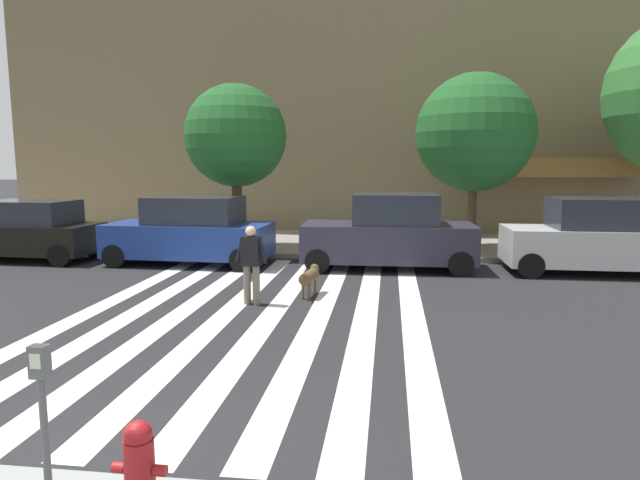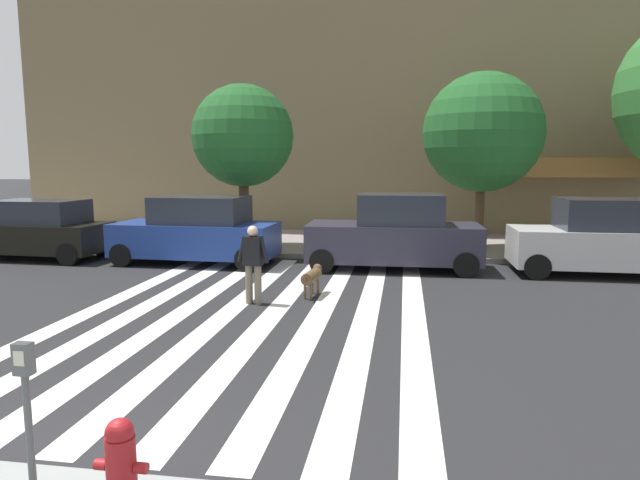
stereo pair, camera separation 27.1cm
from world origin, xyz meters
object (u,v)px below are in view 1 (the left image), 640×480
Objects in this scene: street_tree_nearest at (236,136)px; pedestrian_dog_walker at (251,260)px; fire_hydrant at (140,468)px; street_tree_middle at (475,133)px; dog_on_leash at (310,276)px; parking_meter_second_along at (43,404)px; parked_car_third_in_line at (390,234)px; parked_car_fourth_in_line at (594,238)px; parked_car_behind_first at (191,232)px; parked_car_near_curb at (27,231)px.

street_tree_nearest reaches higher than pedestrian_dog_walker.
fire_hydrant is 0.14× the size of street_tree_middle.
parking_meter_second_along is at bearing -97.08° from dog_on_leash.
street_tree_middle is (2.59, 2.74, 2.87)m from parked_car_third_in_line.
street_tree_middle reaches higher than parked_car_fourth_in_line.
parking_meter_second_along is 15.23m from street_tree_middle.
fire_hydrant is at bearing -71.56° from parked_car_behind_first.
parked_car_behind_first is (-3.74, 11.22, 0.42)m from fire_hydrant.
parking_meter_second_along is 11.59m from parked_car_third_in_line.
dog_on_leash is at bearing -117.02° from parked_car_third_in_line.
parked_car_fourth_in_line reaches higher than dog_on_leash.
parked_car_third_in_line is at bearing 0.01° from parked_car_near_curb.
parked_car_fourth_in_line is 7.86m from dog_on_leash.
parked_car_behind_first is 1.00× the size of parked_car_third_in_line.
street_tree_nearest reaches higher than parked_car_near_curb.
parking_meter_second_along reaches higher than fire_hydrant.
parking_meter_second_along is 0.26× the size of street_tree_nearest.
street_tree_middle is (4.54, 13.96, 3.31)m from fire_hydrant.
parking_meter_second_along is at bearing -103.51° from parked_car_third_in_line.
dog_on_leash is at bearing -154.39° from parked_car_fourth_in_line.
parked_car_behind_first reaches higher than dog_on_leash.
parked_car_behind_first is 4.11× the size of dog_on_leash.
dog_on_leash is at bearing -125.16° from street_tree_middle.
fire_hydrant is 0.16× the size of parked_car_third_in_line.
fire_hydrant is 13.39m from parked_car_fourth_in_line.
parked_car_near_curb is 0.98× the size of parked_car_fourth_in_line.
street_tree_nearest reaches higher than parked_car_third_in_line.
pedestrian_dog_walker reaches higher than dog_on_leash.
parked_car_near_curb reaches higher than dog_on_leash.
street_tree_middle reaches higher than parked_car_behind_first.
parked_car_third_in_line reaches higher than parking_meter_second_along.
dog_on_leash is (0.98, 7.88, -0.59)m from parking_meter_second_along.
parked_car_fourth_in_line reaches higher than parked_car_behind_first.
pedestrian_dog_walker is (-0.11, 7.02, -0.10)m from parking_meter_second_along.
parked_car_fourth_in_line is 2.70× the size of pedestrian_dog_walker.
parking_meter_second_along reaches higher than dog_on_leash.
parked_car_near_curb is 6.88m from street_tree_nearest.
parking_meter_second_along is 7.96m from dog_on_leash.
pedestrian_dog_walker is (-2.82, -4.25, -0.04)m from parked_car_third_in_line.
parked_car_fourth_in_line reaches higher than parking_meter_second_along.
parked_car_behind_first reaches higher than parked_car_near_curb.
fire_hydrant is 0.56× the size of parking_meter_second_along.
street_tree_nearest reaches higher than fire_hydrant.
dog_on_leash is at bearing -60.06° from street_tree_nearest.
street_tree_middle is 8.23m from dog_on_leash.
parked_car_near_curb is 0.92× the size of parked_car_third_in_line.
street_tree_nearest is (5.89, 2.12, 2.86)m from parked_car_near_curb.
fire_hydrant is 14.29m from parked_car_near_curb.
fire_hydrant is 0.91m from parking_meter_second_along.
parked_car_fourth_in_line is 0.80× the size of street_tree_middle.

